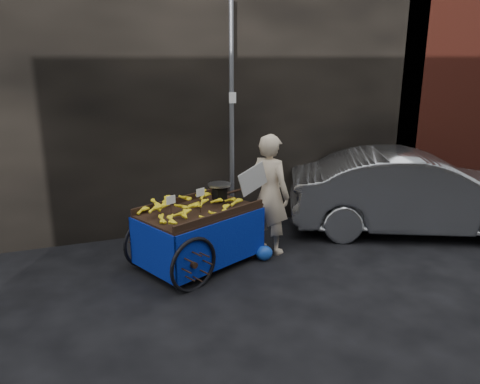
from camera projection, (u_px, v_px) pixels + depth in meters
name	position (u px, v px, depth m)	size (l,w,h in m)	color
ground	(241.00, 261.00, 7.29)	(80.00, 80.00, 0.00)	black
building_wall	(214.00, 87.00, 9.06)	(13.50, 2.00, 5.00)	black
street_pole	(232.00, 121.00, 8.00)	(0.12, 0.10, 4.00)	slate
banana_cart	(196.00, 217.00, 6.94)	(2.56, 1.92, 1.27)	black
vendor	(270.00, 194.00, 7.42)	(1.03, 0.84, 1.94)	beige
plastic_bag	(264.00, 253.00, 7.30)	(0.26, 0.21, 0.24)	#1848B7
parked_car	(414.00, 193.00, 8.36)	(1.53, 4.40, 1.45)	#BABDC1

